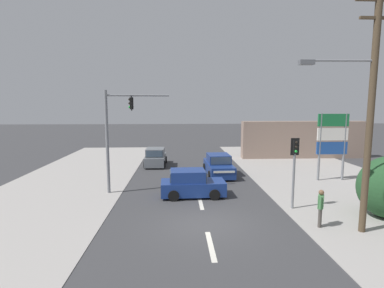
{
  "coord_description": "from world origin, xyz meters",
  "views": [
    {
      "loc": [
        -1.19,
        -12.4,
        5.15
      ],
      "look_at": [
        -0.41,
        4.0,
        3.01
      ],
      "focal_mm": 28.0,
      "sensor_mm": 36.0,
      "label": 1
    }
  ],
  "objects": [
    {
      "name": "shopfront_wall_far",
      "position": [
        11.0,
        16.0,
        1.8
      ],
      "size": [
        12.0,
        1.0,
        3.6
      ],
      "primitive_type": "cube",
      "color": "gray",
      "rests_on": "ground"
    },
    {
      "name": "lane_dash_mid",
      "position": [
        0.0,
        3.0,
        0.0
      ],
      "size": [
        0.2,
        2.4,
        0.01
      ],
      "primitive_type": "cube",
      "color": "silver",
      "rests_on": "ground"
    },
    {
      "name": "traffic_signal_mast",
      "position": [
        -4.73,
        5.0,
        3.83
      ],
      "size": [
        3.68,
        0.47,
        6.0
      ],
      "color": "slate",
      "rests_on": "ground"
    },
    {
      "name": "lane_dash_far",
      "position": [
        0.0,
        8.0,
        0.0
      ],
      "size": [
        0.2,
        2.4,
        0.01
      ],
      "primitive_type": "cube",
      "color": "silver",
      "rests_on": "ground"
    },
    {
      "name": "pedestrian_at_kerb",
      "position": [
        4.81,
        -0.51,
        0.93
      ],
      "size": [
        0.37,
        0.5,
        1.63
      ],
      "color": "#47423D",
      "rests_on": "ground"
    },
    {
      "name": "kerb_right_verge",
      "position": [
        9.0,
        2.0,
        0.01
      ],
      "size": [
        10.0,
        44.0,
        0.02
      ],
      "primitive_type": "cube",
      "color": "#A39E99",
      "rests_on": "ground"
    },
    {
      "name": "lane_dash_near",
      "position": [
        0.0,
        -2.0,
        0.0
      ],
      "size": [
        0.2,
        2.4,
        0.01
      ],
      "primitive_type": "cube",
      "color": "silver",
      "rests_on": "ground"
    },
    {
      "name": "shopping_plaza_sign",
      "position": [
        9.27,
        7.25,
        2.98
      ],
      "size": [
        2.1,
        0.16,
        4.6
      ],
      "color": "slate",
      "rests_on": "ground"
    },
    {
      "name": "ground_plane",
      "position": [
        0.0,
        0.0,
        0.0
      ],
      "size": [
        140.0,
        140.0,
        0.0
      ],
      "primitive_type": "plane",
      "color": "#3A3A3D"
    },
    {
      "name": "sedan_kerbside_parked",
      "position": [
        1.79,
        9.14,
        0.7
      ],
      "size": [
        2.03,
        4.3,
        1.56
      ],
      "color": "navy",
      "rests_on": "ground"
    },
    {
      "name": "kerb_left_verge",
      "position": [
        -8.5,
        4.0,
        0.01
      ],
      "size": [
        8.0,
        40.0,
        0.02
      ],
      "primitive_type": "cube",
      "color": "#A39E99",
      "rests_on": "ground"
    },
    {
      "name": "utility_pole_foreground_right",
      "position": [
        6.17,
        -1.06,
        5.1
      ],
      "size": [
        3.78,
        0.38,
        9.48
      ],
      "color": "#4C3D2B",
      "rests_on": "ground"
    },
    {
      "name": "pedestal_signal_right_kerb",
      "position": [
        4.51,
        1.77,
        2.42
      ],
      "size": [
        0.44,
        0.3,
        3.56
      ],
      "color": "slate",
      "rests_on": "ground"
    },
    {
      "name": "hatchback_crossing_left",
      "position": [
        -3.1,
        12.9,
        0.7
      ],
      "size": [
        1.82,
        3.66,
        1.53
      ],
      "color": "slate",
      "rests_on": "ground"
    },
    {
      "name": "hatchback_receding_far",
      "position": [
        -0.43,
        4.08,
        0.7
      ],
      "size": [
        3.69,
        1.88,
        1.53
      ],
      "color": "navy",
      "rests_on": "ground"
    }
  ]
}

